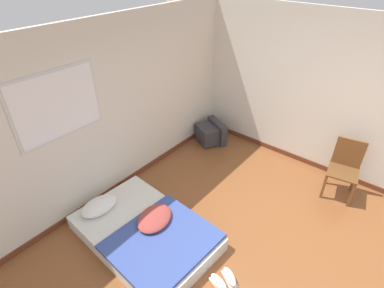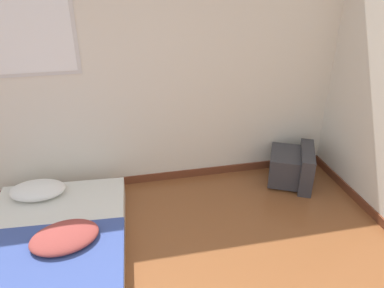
{
  "view_description": "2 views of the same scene",
  "coord_description": "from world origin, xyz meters",
  "px_view_note": "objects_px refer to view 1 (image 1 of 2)",
  "views": [
    {
      "loc": [
        -2.14,
        -0.61,
        3.28
      ],
      "look_at": [
        0.85,
        1.82,
        0.73
      ],
      "focal_mm": 28.0,
      "sensor_mm": 36.0,
      "label": 1
    },
    {
      "loc": [
        0.17,
        -0.97,
        2.31
      ],
      "look_at": [
        0.8,
        1.92,
        0.79
      ],
      "focal_mm": 35.0,
      "sensor_mm": 36.0,
      "label": 2
    }
  ],
  "objects_px": {
    "crt_tv": "(211,133)",
    "wooden_chair": "(345,164)",
    "sneaker_pair": "(224,280)",
    "mattress_bed": "(145,232)"
  },
  "relations": [
    {
      "from": "crt_tv",
      "to": "mattress_bed",
      "type": "bearing_deg",
      "value": -163.34
    },
    {
      "from": "mattress_bed",
      "to": "wooden_chair",
      "type": "xyz_separation_m",
      "value": [
        2.61,
        -1.68,
        0.4
      ]
    },
    {
      "from": "sneaker_pair",
      "to": "mattress_bed",
      "type": "bearing_deg",
      "value": 96.92
    },
    {
      "from": "wooden_chair",
      "to": "sneaker_pair",
      "type": "height_order",
      "value": "wooden_chair"
    },
    {
      "from": "mattress_bed",
      "to": "sneaker_pair",
      "type": "height_order",
      "value": "mattress_bed"
    },
    {
      "from": "crt_tv",
      "to": "sneaker_pair",
      "type": "relative_size",
      "value": 1.98
    },
    {
      "from": "mattress_bed",
      "to": "sneaker_pair",
      "type": "relative_size",
      "value": 5.59
    },
    {
      "from": "crt_tv",
      "to": "wooden_chair",
      "type": "relative_size",
      "value": 0.74
    },
    {
      "from": "crt_tv",
      "to": "sneaker_pair",
      "type": "bearing_deg",
      "value": -140.92
    },
    {
      "from": "mattress_bed",
      "to": "crt_tv",
      "type": "relative_size",
      "value": 2.83
    }
  ]
}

